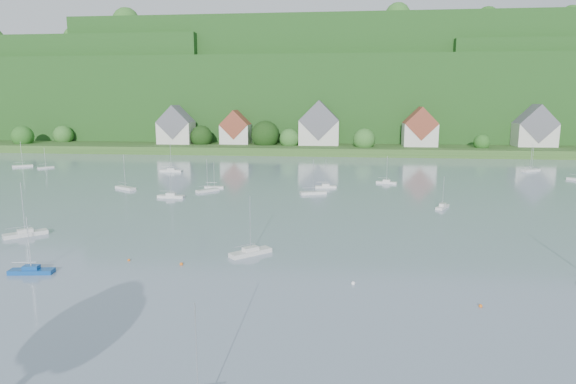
{
  "coord_description": "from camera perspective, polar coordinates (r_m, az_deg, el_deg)",
  "views": [
    {
      "loc": [
        14.37,
        -15.61,
        20.91
      ],
      "look_at": [
        4.5,
        75.0,
        4.0
      ],
      "focal_mm": 30.86,
      "sensor_mm": 36.0,
      "label": 1
    }
  ],
  "objects": [
    {
      "name": "far_shore_strip",
      "position": [
        216.96,
        2.4,
        5.37
      ],
      "size": [
        600.0,
        60.0,
        3.0
      ],
      "primitive_type": "cube",
      "color": "#2C511E",
      "rests_on": "ground"
    },
    {
      "name": "forested_ridge",
      "position": [
        284.53,
        3.46,
        10.89
      ],
      "size": [
        620.0,
        181.22,
        69.89
      ],
      "color": "#143A12",
      "rests_on": "ground"
    },
    {
      "name": "village_building_0",
      "position": [
        214.46,
        -12.77,
        7.21
      ],
      "size": [
        14.0,
        10.4,
        16.0
      ],
      "color": "beige",
      "rests_on": "far_shore_strip"
    },
    {
      "name": "village_building_1",
      "position": [
        209.72,
        -6.06,
        7.13
      ],
      "size": [
        12.0,
        9.36,
        14.0
      ],
      "color": "beige",
      "rests_on": "far_shore_strip"
    },
    {
      "name": "village_building_2",
      "position": [
        204.1,
        3.61,
        7.5
      ],
      "size": [
        16.0,
        11.44,
        18.0
      ],
      "color": "beige",
      "rests_on": "far_shore_strip"
    },
    {
      "name": "village_building_3",
      "position": [
        204.25,
        14.94,
        6.94
      ],
      "size": [
        13.0,
        10.4,
        15.5
      ],
      "color": "beige",
      "rests_on": "far_shore_strip"
    },
    {
      "name": "village_building_4",
      "position": [
        219.37,
        26.56,
        6.46
      ],
      "size": [
        15.0,
        10.4,
        16.5
      ],
      "color": "beige",
      "rests_on": "far_shore_strip"
    },
    {
      "name": "near_sailboat_1",
      "position": [
        68.99,
        -27.45,
        -8.0
      ],
      "size": [
        5.45,
        2.16,
        7.16
      ],
      "rotation": [
        0.0,
        0.0,
        0.13
      ],
      "color": "navy",
      "rests_on": "ground"
    },
    {
      "name": "near_sailboat_3",
      "position": [
        68.67,
        -4.34,
        -6.86
      ],
      "size": [
        5.63,
        5.42,
        8.24
      ],
      "rotation": [
        0.0,
        0.0,
        0.75
      ],
      "color": "silver",
      "rests_on": "ground"
    },
    {
      "name": "near_sailboat_6",
      "position": [
        87.91,
        -28.0,
        -4.21
      ],
      "size": [
        5.8,
        5.57,
        8.48
      ],
      "rotation": [
        0.0,
        0.0,
        0.75
      ],
      "color": "silver",
      "rests_on": "ground"
    },
    {
      "name": "mooring_buoy_1",
      "position": [
        58.55,
        7.51,
        -10.51
      ],
      "size": [
        0.49,
        0.49,
        0.49
      ],
      "primitive_type": "sphere",
      "color": "silver",
      "rests_on": "ground"
    },
    {
      "name": "mooring_buoy_2",
      "position": [
        55.83,
        21.29,
        -12.24
      ],
      "size": [
        0.39,
        0.39,
        0.39
      ],
      "primitive_type": "sphere",
      "color": "orange",
      "rests_on": "ground"
    },
    {
      "name": "mooring_buoy_3",
      "position": [
        65.94,
        -12.19,
        -8.23
      ],
      "size": [
        0.45,
        0.45,
        0.45
      ],
      "primitive_type": "sphere",
      "color": "orange",
      "rests_on": "ground"
    },
    {
      "name": "mooring_buoy_5",
      "position": [
        69.37,
        -17.86,
        -7.56
      ],
      "size": [
        0.37,
        0.37,
        0.37
      ],
      "primitive_type": "sphere",
      "color": "orange",
      "rests_on": "ground"
    },
    {
      "name": "far_sailboat_cluster",
      "position": [
        130.51,
        7.59,
        1.36
      ],
      "size": [
        193.08,
        62.69,
        8.71
      ],
      "color": "silver",
      "rests_on": "ground"
    }
  ]
}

